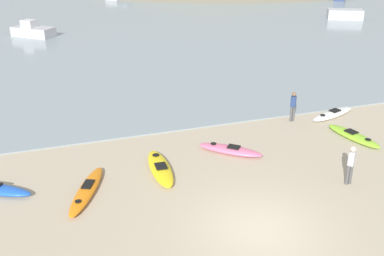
{
  "coord_description": "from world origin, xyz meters",
  "views": [
    {
      "loc": [
        -5.75,
        -10.43,
        8.68
      ],
      "look_at": [
        0.12,
        7.19,
        0.5
      ],
      "focal_mm": 42.0,
      "sensor_mm": 36.0,
      "label": 1
    }
  ],
  "objects": [
    {
      "name": "person_near_foreground",
      "position": [
        4.37,
        1.5,
        0.89
      ],
      "size": [
        0.32,
        0.28,
        1.56
      ],
      "color": "#4C4C4C",
      "rests_on": "ground_plane"
    },
    {
      "name": "moored_boat_3",
      "position": [
        -6.54,
        31.76,
        0.56
      ],
      "size": [
        3.9,
        3.65,
        1.43
      ],
      "color": "#B2B2B7",
      "rests_on": "bay_water"
    },
    {
      "name": "kayak_on_sand_3",
      "position": [
        7.75,
        7.4,
        0.14
      ],
      "size": [
        3.07,
        1.65,
        0.32
      ],
      "color": "white",
      "rests_on": "ground_plane"
    },
    {
      "name": "bay_water",
      "position": [
        0.0,
        43.12,
        0.03
      ],
      "size": [
        160.0,
        70.0,
        0.06
      ],
      "primitive_type": "cube",
      "color": "gray",
      "rests_on": "ground_plane"
    },
    {
      "name": "kayak_on_sand_1",
      "position": [
        -2.04,
        4.66,
        0.15
      ],
      "size": [
        0.93,
        3.12,
        0.34
      ],
      "color": "yellow",
      "rests_on": "ground_plane"
    },
    {
      "name": "moored_boat_0",
      "position": [
        24.95,
        30.37,
        0.56
      ],
      "size": [
        4.0,
        3.24,
        1.0
      ],
      "color": "#B2B2B7",
      "rests_on": "bay_water"
    },
    {
      "name": "kayak_on_sand_5",
      "position": [
        -4.96,
        3.9,
        0.14
      ],
      "size": [
        1.92,
        3.36,
        0.32
      ],
      "color": "orange",
      "rests_on": "ground_plane"
    },
    {
      "name": "ground_plane",
      "position": [
        0.0,
        0.0,
        0.0
      ],
      "size": [
        400.0,
        400.0,
        0.0
      ],
      "primitive_type": "plane",
      "color": "tan"
    },
    {
      "name": "kayak_on_sand_2",
      "position": [
        1.2,
        5.25,
        0.15
      ],
      "size": [
        2.59,
        2.38,
        0.34
      ],
      "color": "#E5668C",
      "rests_on": "ground_plane"
    },
    {
      "name": "kayak_on_sand_4",
      "position": [
        7.07,
        4.82,
        0.14
      ],
      "size": [
        1.3,
        3.01,
        0.32
      ],
      "color": "#8CCC2D",
      "rests_on": "ground_plane"
    },
    {
      "name": "person_near_waterline",
      "position": [
        5.46,
        7.52,
        0.87
      ],
      "size": [
        0.31,
        0.26,
        1.52
      ],
      "color": "#4C4C4C",
      "rests_on": "ground_plane"
    }
  ]
}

